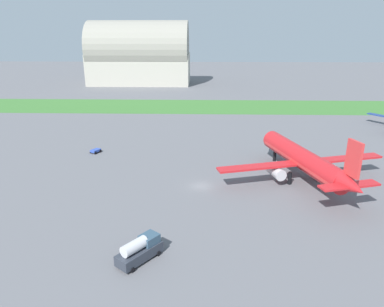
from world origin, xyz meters
TOP-DOWN VIEW (x-y plane):
  - ground_plane at (0.00, 0.00)m, footprint 600.00×600.00m
  - grass_taxiway_strip at (0.00, 77.44)m, footprint 360.00×28.00m
  - airplane_midfield_jet at (20.12, 3.37)m, footprint 34.75×34.37m
  - baggage_cart_near_gate at (-26.44, 19.14)m, footprint 2.68×2.93m
  - fuel_truck_by_runway at (-7.98, -23.84)m, footprint 5.93×6.58m
  - hangar_distant at (-35.95, 142.84)m, footprint 56.27×30.06m

SIDE VIEW (x-z plane):
  - ground_plane at x=0.00m, z-range 0.00..0.00m
  - grass_taxiway_strip at x=0.00m, z-range 0.00..0.08m
  - baggage_cart_near_gate at x=-26.44m, z-range 0.12..1.02m
  - fuel_truck_by_runway at x=-7.98m, z-range -0.06..3.23m
  - airplane_midfield_jet at x=20.12m, z-range -1.75..10.78m
  - hangar_distant at x=-35.95m, z-range -1.54..33.05m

